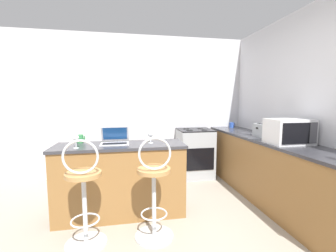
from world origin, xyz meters
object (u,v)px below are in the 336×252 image
object	(u,v)px
bar_stool_near	(84,195)
mug_blue	(232,125)
stove_range	(195,153)
mug_green	(80,139)
wine_glass_short	(151,135)
microwave	(289,131)
bar_stool_far	(154,190)
toaster	(265,130)
wine_glass_tall	(76,138)
laptop	(115,139)

from	to	relation	value
bar_stool_near	mug_blue	xyz separation A→B (m)	(2.44, 1.87, 0.43)
stove_range	mug_green	bearing A→B (deg)	-151.21
mug_green	stove_range	bearing A→B (deg)	28.79
wine_glass_short	microwave	bearing A→B (deg)	-12.10
bar_stool_far	bar_stool_near	bearing A→B (deg)	180.00
toaster	wine_glass_tall	xyz separation A→B (m)	(-2.53, -0.32, 0.02)
bar_stool_near	toaster	bearing A→B (deg)	17.23
bar_stool_far	wine_glass_short	size ratio (longest dim) A/B	7.44
bar_stool_near	mug_green	world-z (taller)	bar_stool_near
laptop	wine_glass_tall	distance (m)	0.47
laptop	wine_glass_tall	xyz separation A→B (m)	(-0.41, -0.21, 0.06)
wine_glass_tall	wine_glass_short	bearing A→B (deg)	10.16
bar_stool_far	mug_blue	size ratio (longest dim) A/B	10.34
mug_green	wine_glass_short	bearing A→B (deg)	-11.85
stove_range	bar_stool_near	bearing A→B (deg)	-133.50
wine_glass_tall	mug_blue	xyz separation A→B (m)	(2.57, 1.45, -0.06)
bar_stool_far	laptop	bearing A→B (deg)	122.59
stove_range	mug_blue	distance (m)	0.93
toaster	mug_blue	xyz separation A→B (m)	(0.05, 1.12, -0.04)
wine_glass_short	stove_range	bearing A→B (deg)	51.09
bar_stool_far	stove_range	world-z (taller)	bar_stool_far
bar_stool_near	mug_green	size ratio (longest dim) A/B	10.45
bar_stool_far	mug_blue	distance (m)	2.60
toaster	mug_green	world-z (taller)	toaster
wine_glass_short	mug_green	xyz separation A→B (m)	(-0.86, 0.18, -0.05)
bar_stool_near	toaster	size ratio (longest dim) A/B	3.97
bar_stool_far	laptop	world-z (taller)	laptop
stove_range	mug_blue	bearing A→B (deg)	8.64
mug_blue	mug_green	bearing A→B (deg)	-156.73
toaster	wine_glass_tall	size ratio (longest dim) A/B	1.76
bar_stool_far	mug_blue	xyz separation A→B (m)	(1.76, 1.87, 0.43)
mug_green	laptop	bearing A→B (deg)	-15.73
mug_blue	wine_glass_short	distance (m)	2.16
stove_range	wine_glass_tall	bearing A→B (deg)	-143.51
stove_range	wine_glass_short	distance (m)	1.61
wine_glass_tall	wine_glass_short	size ratio (longest dim) A/B	1.06
bar_stool_far	wine_glass_tall	size ratio (longest dim) A/B	7.00
bar_stool_far	stove_range	distance (m)	2.00
laptop	wine_glass_short	xyz separation A→B (m)	(0.44, -0.06, 0.05)
stove_range	toaster	bearing A→B (deg)	-54.02
bar_stool_near	microwave	world-z (taller)	microwave
mug_blue	mug_green	size ratio (longest dim) A/B	1.01
bar_stool_near	wine_glass_short	xyz separation A→B (m)	(0.71, 0.57, 0.48)
microwave	mug_blue	bearing A→B (deg)	87.53
mug_blue	wine_glass_short	bearing A→B (deg)	-143.16
laptop	mug_blue	size ratio (longest dim) A/B	3.27
microwave	stove_range	bearing A→B (deg)	114.78
bar_stool_near	bar_stool_far	distance (m)	0.68
wine_glass_tall	mug_blue	distance (m)	2.95
mug_blue	bar_stool_near	bearing A→B (deg)	-142.56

